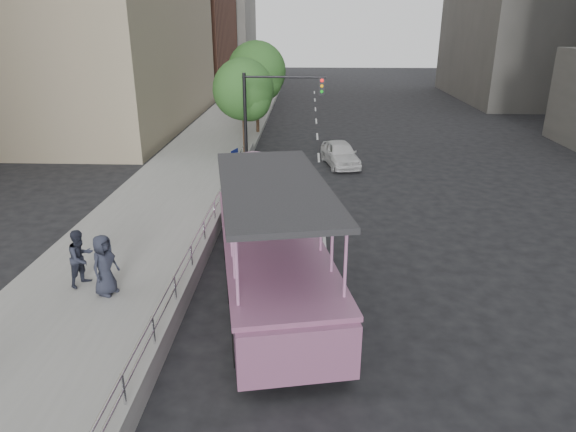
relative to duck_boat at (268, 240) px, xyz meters
name	(u,v)px	position (x,y,z in m)	size (l,w,h in m)	color
ground	(295,287)	(0.83, -0.52, -1.34)	(160.00, 160.00, 0.00)	black
sidewalk	(183,184)	(-4.92, 9.48, -1.19)	(5.50, 80.00, 0.30)	gray
kerb_wall	(205,245)	(-2.29, 1.48, -0.86)	(0.24, 30.00, 0.36)	gray
guardrail	(204,227)	(-2.29, 1.48, -0.20)	(0.07, 22.00, 0.71)	silver
duck_boat	(268,240)	(0.00, 0.00, 0.00)	(4.60, 11.16, 3.61)	black
car	(340,153)	(2.99, 13.75, -0.65)	(1.62, 4.02, 1.37)	silver
pedestrian_mid	(81,258)	(-5.39, -1.10, -0.18)	(0.84, 0.65, 1.72)	#252836
pedestrian_far	(104,265)	(-4.49, -1.62, -0.14)	(0.88, 0.57, 1.79)	#252836
parking_sign	(235,174)	(-1.80, 5.94, 0.38)	(0.21, 0.59, 2.73)	black
traffic_signal	(268,107)	(-0.87, 11.98, 2.16)	(4.20, 0.32, 5.20)	black
street_tree_near	(245,92)	(-2.47, 15.41, 2.48)	(3.52, 3.52, 5.72)	#3E2D1C
street_tree_far	(258,73)	(-2.27, 21.41, 2.97)	(3.97, 3.97, 6.45)	#3E2D1C
midrise_stone_b	(194,3)	(-15.17, 63.48, 8.66)	(16.00, 14.00, 20.00)	slate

